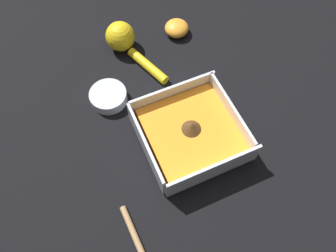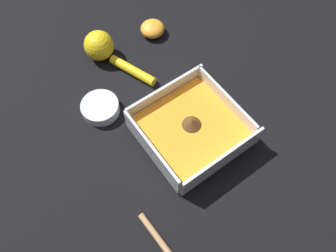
{
  "view_description": "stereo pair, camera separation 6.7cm",
  "coord_description": "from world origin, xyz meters",
  "px_view_note": "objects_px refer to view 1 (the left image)",
  "views": [
    {
      "loc": [
        0.17,
        0.27,
        0.63
      ],
      "look_at": [
        0.04,
        -0.03,
        0.03
      ],
      "focal_mm": 35.0,
      "sensor_mm": 36.0,
      "label": 1
    },
    {
      "loc": [
        0.23,
        0.23,
        0.63
      ],
      "look_at": [
        0.04,
        -0.03,
        0.03
      ],
      "focal_mm": 35.0,
      "sensor_mm": 36.0,
      "label": 2
    }
  ],
  "objects_px": {
    "square_dish": "(189,135)",
    "spice_bowl": "(108,97)",
    "lemon_squeezer": "(124,40)",
    "lemon_half": "(177,28)"
  },
  "relations": [
    {
      "from": "square_dish",
      "to": "spice_bowl",
      "type": "xyz_separation_m",
      "value": [
        0.12,
        -0.16,
        -0.01
      ]
    },
    {
      "from": "square_dish",
      "to": "lemon_squeezer",
      "type": "distance_m",
      "value": 0.29
    },
    {
      "from": "square_dish",
      "to": "lemon_half",
      "type": "relative_size",
      "value": 3.24
    },
    {
      "from": "spice_bowl",
      "to": "lemon_half",
      "type": "xyz_separation_m",
      "value": [
        -0.23,
        -0.13,
        0.0
      ]
    },
    {
      "from": "lemon_half",
      "to": "spice_bowl",
      "type": "bearing_deg",
      "value": 28.99
    },
    {
      "from": "lemon_squeezer",
      "to": "lemon_half",
      "type": "distance_m",
      "value": 0.14
    },
    {
      "from": "spice_bowl",
      "to": "lemon_squeezer",
      "type": "bearing_deg",
      "value": -124.34
    },
    {
      "from": "square_dish",
      "to": "lemon_squeezer",
      "type": "height_order",
      "value": "lemon_squeezer"
    },
    {
      "from": "spice_bowl",
      "to": "lemon_squeezer",
      "type": "height_order",
      "value": "lemon_squeezer"
    },
    {
      "from": "square_dish",
      "to": "spice_bowl",
      "type": "bearing_deg",
      "value": -53.47
    }
  ]
}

